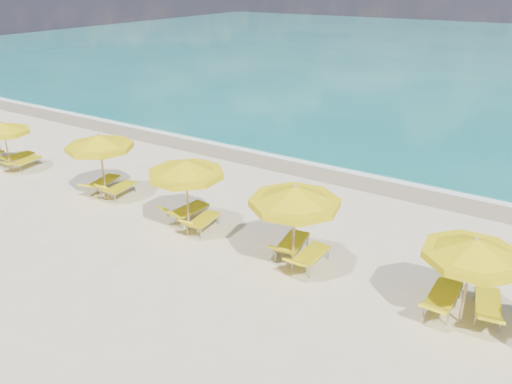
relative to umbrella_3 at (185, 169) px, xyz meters
The scene contains 20 objects.
ground_plane 2.73m from the umbrella_3, ahead, with size 120.00×120.00×0.00m, color beige.
ocean 48.06m from the umbrella_3, 87.98° to the left, with size 120.00×80.00×0.30m, color #126865.
wet_sand_band 7.87m from the umbrella_3, 77.09° to the left, with size 120.00×2.60×0.01m, color tan.
foam_line 8.63m from the umbrella_3, 78.32° to the left, with size 120.00×1.20×0.03m, color white.
whitecap_near 17.65m from the umbrella_3, 104.23° to the left, with size 14.00×0.36×0.05m, color white.
umbrella_1 10.02m from the umbrella_3, behind, with size 2.46×2.46×2.18m.
umbrella_2 4.44m from the umbrella_3, behind, with size 2.67×2.67×2.50m.
umbrella_3 is the anchor object (origin of this frame).
umbrella_4 4.02m from the umbrella_3, ahead, with size 3.03×3.03×2.59m.
umbrella_5 8.66m from the umbrella_3, ahead, with size 2.94×2.94×2.35m.
lounger_1_left 10.60m from the umbrella_3, behind, with size 0.64×1.76×0.87m.
lounger_1_right 9.87m from the umbrella_3, behind, with size 0.78×1.81×0.63m.
lounger_2_left 5.30m from the umbrella_3, behind, with size 0.97×1.96×0.70m.
lounger_2_right 4.43m from the umbrella_3, behind, with size 0.71×1.70×0.83m.
lounger_3_left 2.01m from the umbrella_3, 132.81° to the left, with size 0.83×1.92×0.89m.
lounger_3_right 1.98m from the umbrella_3, 25.40° to the left, with size 0.73×1.74×0.79m.
lounger_4_left 4.14m from the umbrella_3, ahead, with size 0.89×1.97×0.84m.
lounger_4_right 4.83m from the umbrella_3, ahead, with size 0.66×1.86×0.74m.
lounger_5_left 8.36m from the umbrella_3, ahead, with size 0.69×2.00×0.76m.
lounger_5_right 9.36m from the umbrella_3, ahead, with size 0.93×1.94×0.72m.
Camera 1 is at (8.08, -11.18, 7.77)m, focal length 35.00 mm.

